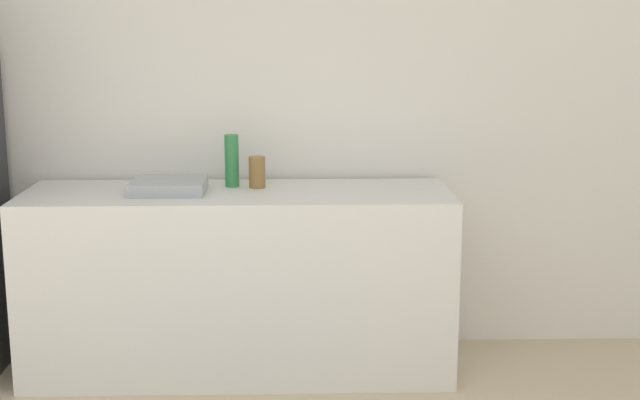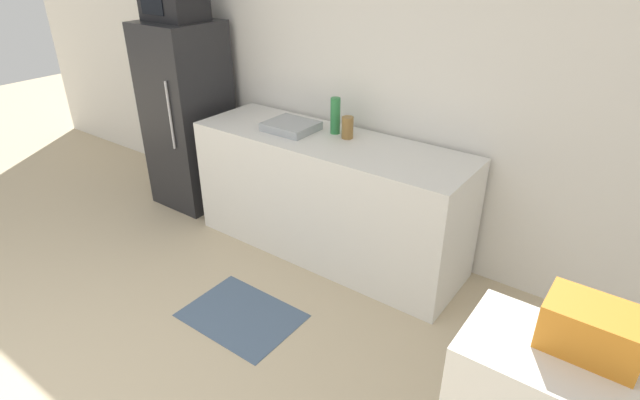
# 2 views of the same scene
# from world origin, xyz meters

# --- Properties ---
(wall_back) EXTENTS (8.00, 0.06, 2.60)m
(wall_back) POSITION_xyz_m (0.00, 3.09, 1.30)
(wall_back) COLOR white
(wall_back) RESTS_ON ground_plane
(counter) EXTENTS (2.09, 0.66, 0.91)m
(counter) POSITION_xyz_m (0.27, 2.70, 0.46)
(counter) COLOR silver
(counter) RESTS_ON ground_plane
(sink_basin) EXTENTS (0.35, 0.31, 0.06)m
(sink_basin) POSITION_xyz_m (-0.06, 2.69, 0.94)
(sink_basin) COLOR #9EA3A8
(sink_basin) RESTS_ON counter
(bottle_tall) EXTENTS (0.07, 0.07, 0.26)m
(bottle_tall) POSITION_xyz_m (0.24, 2.83, 1.04)
(bottle_tall) COLOR #2D7F42
(bottle_tall) RESTS_ON counter
(bottle_short) EXTENTS (0.08, 0.08, 0.15)m
(bottle_short) POSITION_xyz_m (0.37, 2.80, 0.99)
(bottle_short) COLOR olive
(bottle_short) RESTS_ON counter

